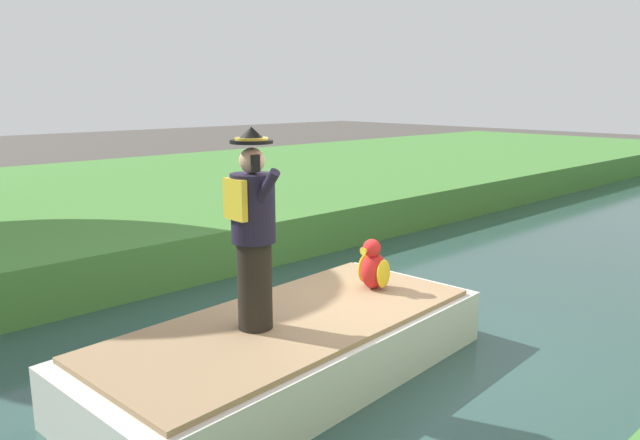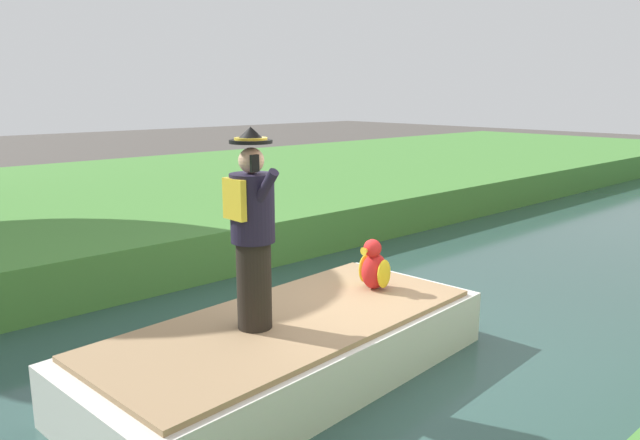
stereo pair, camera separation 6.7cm
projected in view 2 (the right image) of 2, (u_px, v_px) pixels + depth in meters
name	position (u px, v px, depth m)	size (l,w,h in m)	color
ground_plane	(355.00, 359.00, 6.58)	(80.00, 80.00, 0.00)	#4C4742
canal_water	(355.00, 355.00, 6.57)	(6.20, 48.00, 0.10)	#2D4C47
grass_bank_near	(65.00, 211.00, 12.62)	(10.79, 48.00, 0.83)	#478438
boat	(290.00, 349.00, 5.88)	(2.11, 4.32, 0.61)	silver
person_pirate	(253.00, 230.00, 5.42)	(0.61, 0.42, 1.85)	black
parrot_plush	(374.00, 267.00, 6.67)	(0.36, 0.35, 0.57)	red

